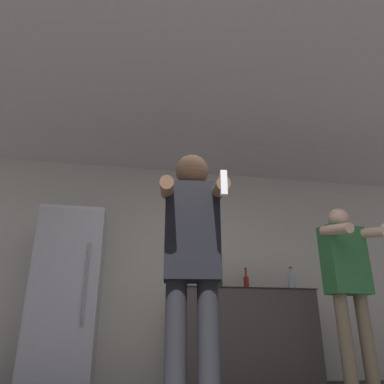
# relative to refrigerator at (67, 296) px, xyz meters

# --- Properties ---
(wall_back) EXTENTS (7.00, 0.06, 2.55)m
(wall_back) POSITION_rel_refrigerator_xyz_m (1.24, 0.38, 0.40)
(wall_back) COLOR beige
(wall_back) RESTS_ON ground_plane
(ceiling_slab) EXTENTS (7.00, 3.53, 0.05)m
(ceiling_slab) POSITION_rel_refrigerator_xyz_m (1.24, -1.15, 1.70)
(ceiling_slab) COLOR silver
(ceiling_slab) RESTS_ON wall_back
(refrigerator) EXTENTS (0.66, 0.73, 1.76)m
(refrigerator) POSITION_rel_refrigerator_xyz_m (0.00, 0.00, 0.00)
(refrigerator) COLOR silver
(refrigerator) RESTS_ON ground_plane
(counter) EXTENTS (1.53, 0.59, 0.99)m
(counter) POSITION_rel_refrigerator_xyz_m (1.95, 0.07, -0.38)
(counter) COLOR #47423D
(counter) RESTS_ON ground_plane
(bottle_brown_liquor) EXTENTS (0.08, 0.08, 0.26)m
(bottle_brown_liquor) POSITION_rel_refrigerator_xyz_m (1.52, 0.11, 0.21)
(bottle_brown_liquor) COLOR #563314
(bottle_brown_liquor) RESTS_ON counter
(bottle_dark_rum) EXTENTS (0.08, 0.08, 0.31)m
(bottle_dark_rum) POSITION_rel_refrigerator_xyz_m (1.66, 0.11, 0.23)
(bottle_dark_rum) COLOR #194723
(bottle_dark_rum) RESTS_ON counter
(bottle_clear_vodka) EXTENTS (0.09, 0.09, 0.30)m
(bottle_clear_vodka) POSITION_rel_refrigerator_xyz_m (2.56, 0.11, 0.23)
(bottle_clear_vodka) COLOR silver
(bottle_clear_vodka) RESTS_ON counter
(bottle_tall_gin) EXTENTS (0.06, 0.06, 0.27)m
(bottle_tall_gin) POSITION_rel_refrigerator_xyz_m (1.99, 0.11, 0.20)
(bottle_tall_gin) COLOR maroon
(bottle_tall_gin) RESTS_ON counter
(person_woman_foreground) EXTENTS (0.43, 0.48, 1.58)m
(person_woman_foreground) POSITION_rel_refrigerator_xyz_m (0.95, -2.03, 0.05)
(person_woman_foreground) COLOR black
(person_woman_foreground) RESTS_ON ground_plane
(person_man_side) EXTENTS (0.53, 0.52, 1.67)m
(person_man_side) POSITION_rel_refrigerator_xyz_m (2.62, -0.97, 0.14)
(person_man_side) COLOR #75664C
(person_man_side) RESTS_ON ground_plane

